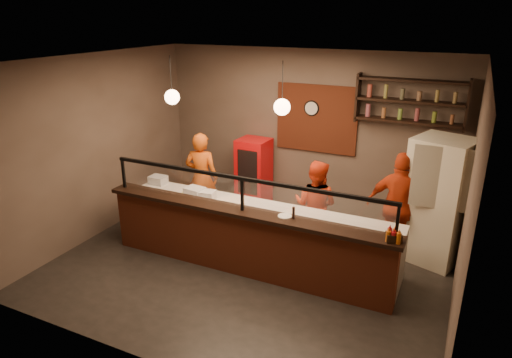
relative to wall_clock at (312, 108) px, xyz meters
The scene contains 29 objects.
floor 3.24m from the wall_clock, 92.33° to the right, with size 6.00×6.00×0.00m, color black.
ceiling 2.70m from the wall_clock, 92.33° to the right, with size 6.00×6.00×0.00m, color #3D342F.
wall_back 0.51m from the wall_clock, 158.20° to the left, with size 6.00×6.00×0.00m, color #68574C.
wall_left 3.99m from the wall_clock, 141.57° to the right, with size 5.00×5.00×0.00m, color #68574C.
wall_right 3.84m from the wall_clock, 40.31° to the right, with size 5.00×5.00×0.00m, color #68574C.
wall_front 4.99m from the wall_clock, 91.16° to the right, with size 6.00×6.00×0.00m, color #68574C.
brick_patch 0.22m from the wall_clock, ahead, with size 1.60×0.04×1.30m, color brown.
service_counter 3.19m from the wall_clock, 92.08° to the right, with size 4.60×0.25×1.00m, color brown.
counter_ledge 2.96m from the wall_clock, 92.08° to the right, with size 4.70×0.37×0.06m, color black.
worktop_cabinet 2.81m from the wall_clock, 92.53° to the right, with size 4.60×0.75×0.85m, color gray.
worktop 2.57m from the wall_clock, 92.53° to the right, with size 4.60×0.75×0.05m, color white.
sneeze_guard 2.86m from the wall_clock, 92.08° to the right, with size 4.50×0.05×0.52m.
wall_shelving 1.83m from the wall_clock, ahead, with size 1.84×0.28×0.85m.
wall_clock is the anchor object (origin of this frame).
pendant_left 2.81m from the wall_clock, 125.30° to the right, with size 0.24×0.24×0.77m.
pendant_right 2.32m from the wall_clock, 82.44° to the right, with size 0.24×0.24×0.77m.
cook_left 2.49m from the wall_clock, 141.14° to the right, with size 0.64×0.42×1.74m, color #E05B15.
cook_mid 2.10m from the wall_clock, 67.20° to the right, with size 0.76×0.59×1.57m, color red.
cook_right 2.61m from the wall_clock, 32.68° to the right, with size 1.05×0.44×1.80m, color red.
fridge 2.91m from the wall_clock, 22.54° to the right, with size 0.85×0.79×2.04m, color beige.
red_cooler 1.79m from the wall_clock, 164.07° to the right, with size 0.61×0.56×1.43m, color red.
pizza_dough 2.59m from the wall_clock, 104.62° to the right, with size 0.50×0.50×0.01m, color white.
prep_tub_a 2.83m from the wall_clock, 118.68° to the right, with size 0.31×0.25×0.16m, color white.
prep_tub_b 3.19m from the wall_clock, 136.77° to the right, with size 0.29×0.23×0.15m, color silver.
prep_tub_c 2.74m from the wall_clock, 113.96° to the right, with size 0.27×0.22×0.14m, color white.
rolling_pin 2.88m from the wall_clock, 119.80° to the right, with size 0.06×0.06×0.34m, color yellow.
condiment_caddy 3.64m from the wall_clock, 53.14° to the right, with size 0.19×0.15×0.11m, color black.
pepper_mill 2.96m from the wall_clock, 75.70° to the right, with size 0.04×0.04×0.18m, color black.
small_plate 2.94m from the wall_clock, 78.39° to the right, with size 0.20×0.20×0.01m, color silver.
Camera 1 is at (2.84, -5.82, 3.84)m, focal length 32.00 mm.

